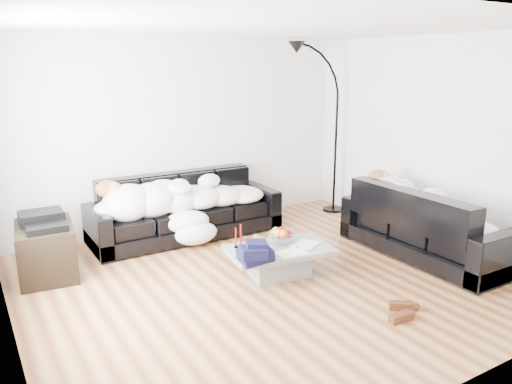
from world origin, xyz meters
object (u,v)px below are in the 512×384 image
sofa_back (186,207)px  sleeper_right (429,204)px  sofa_right (427,222)px  candle_right (241,236)px  wine_glass_b (256,243)px  wine_glass_c (272,241)px  floor_lamp (336,140)px  wine_glass_a (259,242)px  coffee_table (279,262)px  candle_left (236,238)px  fruit_bowl (281,235)px  stereo (43,220)px  av_cabinet (46,250)px  shoes (401,311)px  sleeper_back (187,191)px

sofa_back → sleeper_right: 3.06m
sofa_right → candle_right: bearing=73.5°
sofa_back → wine_glass_b: bearing=-87.5°
wine_glass_c → floor_lamp: (2.22, 1.64, 0.71)m
wine_glass_a → wine_glass_b: 0.07m
sofa_back → sleeper_right: size_ratio=1.40×
sofa_back → coffee_table: (0.34, -1.72, -0.25)m
sofa_right → sleeper_right: sleeper_right is taller
sofa_back → candle_left: size_ratio=11.44×
fruit_bowl → stereo: 2.56m
sofa_right → av_cabinet: 4.36m
sleeper_right → wine_glass_a: size_ratio=11.87×
shoes → sofa_back: bearing=120.4°
sofa_back → shoes: bearing=-75.3°
wine_glass_b → candle_left: size_ratio=0.86×
stereo → floor_lamp: size_ratio=0.20×
wine_glass_b → floor_lamp: (2.40, 1.60, 0.70)m
sofa_back → sleeper_right: bearing=-44.1°
sleeper_right → wine_glass_c: bearing=78.1°
coffee_table → wine_glass_b: (-0.27, 0.05, 0.26)m
coffee_table → candle_left: size_ratio=5.09×
wine_glass_a → floor_lamp: (2.34, 1.56, 0.72)m
shoes → floor_lamp: bearing=76.3°
wine_glass_a → wine_glass_c: wine_glass_c is taller
wine_glass_a → wine_glass_c: size_ratio=0.84×
coffee_table → candle_left: 0.54m
av_cabinet → floor_lamp: (4.28, 0.32, 0.83)m
wine_glass_b → av_cabinet: size_ratio=0.23×
candle_left → shoes: bearing=-61.2°
sofa_right → fruit_bowl: (-1.74, 0.55, -0.01)m
fruit_bowl → shoes: 1.56m
sofa_right → wine_glass_b: bearing=78.0°
candle_left → av_cabinet: 2.07m
sleeper_right → coffee_table: (-1.85, 0.40, -0.48)m
wine_glass_b → candle_left: candle_left is taller
wine_glass_c → candle_right: bearing=135.9°
wine_glass_a → wine_glass_b: wine_glass_b is taller
candle_right → av_cabinet: size_ratio=0.30×
sofa_back → av_cabinet: 1.86m
wine_glass_c → floor_lamp: floor_lamp is taller
wine_glass_a → shoes: size_ratio=0.38×
candle_left → shoes: 1.83m
candle_left → av_cabinet: size_ratio=0.26×
shoes → stereo: bearing=150.2°
wine_glass_c → candle_left: size_ratio=0.82×
sofa_back → wine_glass_c: size_ratio=14.01×
stereo → floor_lamp: 4.32m
fruit_bowl → wine_glass_a: (-0.32, -0.06, -0.01)m
sleeper_back → floor_lamp: 2.52m
floor_lamp → coffee_table: bearing=-165.8°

